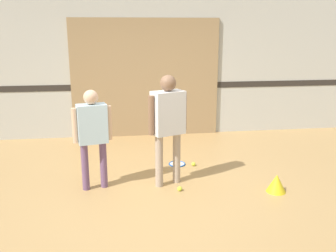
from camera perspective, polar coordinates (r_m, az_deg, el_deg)
name	(u,v)px	position (r m, az deg, el deg)	size (l,w,h in m)	color
ground_plane	(154,189)	(5.30, -2.22, -9.57)	(16.00, 16.00, 0.00)	tan
wall_back	(139,58)	(7.62, -4.40, 10.33)	(16.00, 0.07, 3.20)	beige
wall_panel	(146,79)	(7.61, -3.41, 7.23)	(2.96, 0.05, 2.37)	#9E7F56
person_instructor	(168,118)	(5.15, 0.00, 1.16)	(0.56, 0.39, 1.57)	tan
person_student_left	(92,129)	(5.14, -11.45, -0.43)	(0.52, 0.30, 1.39)	#6B4C70
racket_spare_on_floor	(177,164)	(6.16, 1.38, -5.86)	(0.32, 0.53, 0.03)	blue
tennis_ball_near_instructor	(180,189)	(5.23, 1.79, -9.53)	(0.07, 0.07, 0.07)	#CCE038
tennis_ball_by_spare_racket	(193,164)	(6.13, 3.90, -5.80)	(0.07, 0.07, 0.07)	#CCE038
tennis_ball_stray_left	(103,161)	(6.35, -9.94, -5.25)	(0.07, 0.07, 0.07)	#CCE038
training_cone	(276,183)	(5.38, 16.20, -8.36)	(0.27, 0.27, 0.25)	yellow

